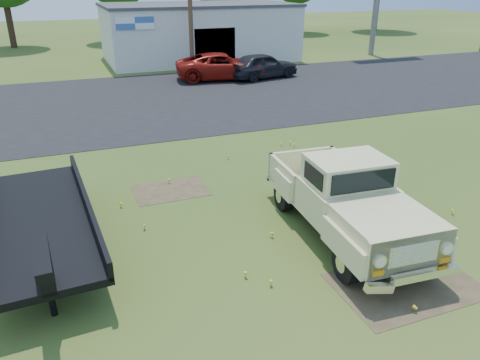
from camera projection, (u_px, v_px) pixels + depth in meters
name	position (u px, v px, depth m)	size (l,w,h in m)	color
ground	(280.00, 232.00, 11.91)	(140.00, 140.00, 0.00)	#324D18
asphalt_lot	(156.00, 100.00, 24.72)	(90.00, 14.00, 0.02)	black
dirt_patch_a	(406.00, 285.00, 9.84)	(3.00, 2.00, 0.01)	#463625
dirt_patch_b	(171.00, 190.00, 14.23)	(2.20, 1.60, 0.01)	#463625
commercial_building	(199.00, 31.00, 36.13)	(14.20, 8.20, 4.15)	#BCBCB8
utility_pole_mid	(190.00, 0.00, 30.20)	(1.60, 0.30, 9.00)	#40301E
vintage_pickup_truck	(345.00, 197.00, 11.37)	(2.22, 5.71, 2.07)	#C7C285
flatbed_trailer	(39.00, 215.00, 10.76)	(2.26, 6.78, 1.85)	black
red_pickup	(223.00, 66.00, 29.34)	(2.68, 5.81, 1.62)	maroon
dark_sedan	(263.00, 66.00, 29.62)	(1.88, 4.68, 1.60)	black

